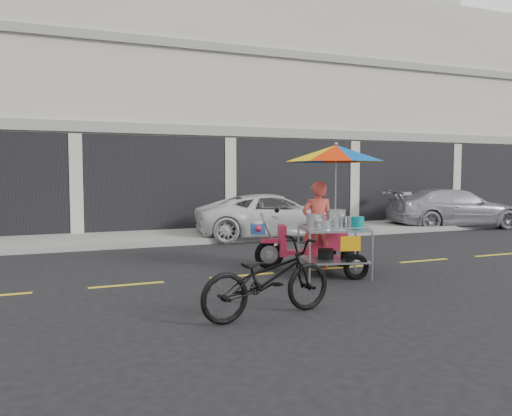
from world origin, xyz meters
name	(u,v)px	position (x,y,z in m)	size (l,w,h in m)	color
ground	(340,268)	(0.00, 0.00, 0.00)	(90.00, 90.00, 0.00)	black
sidewalk	(241,232)	(0.00, 5.50, 0.07)	(45.00, 3.00, 0.15)	gray
shophouse_block	(263,113)	(2.82, 10.59, 4.24)	(36.00, 8.11, 10.40)	beige
centerline	(340,267)	(0.00, 0.00, 0.00)	(42.00, 0.10, 0.01)	gold
white_pickup	(274,216)	(0.66, 4.58, 0.61)	(2.04, 4.42, 1.23)	silver
silver_pickup	(454,208)	(7.27, 4.70, 0.65)	(1.81, 4.46, 1.29)	#ACADB5
near_bicycle	(268,278)	(-2.58, -2.48, 0.49)	(0.65, 1.87, 0.98)	black
food_vendor_rig	(328,191)	(-0.46, -0.30, 1.48)	(2.33, 2.27, 2.36)	black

